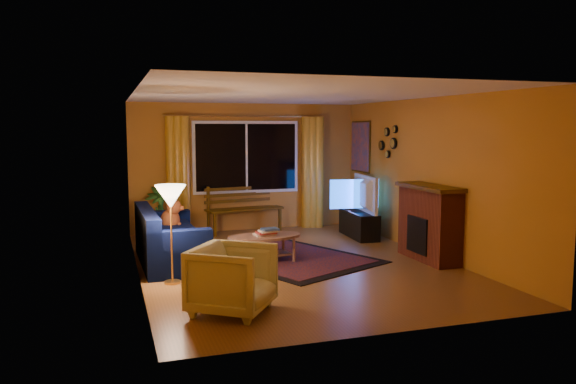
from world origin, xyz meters
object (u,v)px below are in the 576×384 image
object	(u,v)px
floor_lamp	(171,235)
tv_console	(359,224)
bench	(245,221)
sofa	(170,236)
armchair	(233,276)
coffee_table	(265,249)

from	to	relation	value
floor_lamp	tv_console	xyz separation A→B (m)	(3.66, 2.11, -0.40)
bench	sofa	size ratio (longest dim) A/B	0.74
armchair	tv_console	world-z (taller)	armchair
tv_console	floor_lamp	bearing A→B (deg)	-146.41
bench	coffee_table	size ratio (longest dim) A/B	1.32
coffee_table	bench	bearing A→B (deg)	83.17
sofa	tv_console	world-z (taller)	sofa
sofa	armchair	world-z (taller)	sofa
sofa	floor_lamp	bearing A→B (deg)	-96.74
bench	tv_console	distance (m)	2.22
sofa	coffee_table	xyz separation A→B (m)	(1.35, -0.40, -0.21)
bench	armchair	xyz separation A→B (m)	(-1.26, -4.64, 0.19)
armchair	coffee_table	bearing A→B (deg)	11.30
sofa	floor_lamp	size ratio (longest dim) A/B	1.61
bench	sofa	xyz separation A→B (m)	(-1.65, -2.12, 0.19)
armchair	floor_lamp	bearing A→B (deg)	55.38
armchair	coffee_table	world-z (taller)	armchair
floor_lamp	tv_console	size ratio (longest dim) A/B	1.11
armchair	coffee_table	size ratio (longest dim) A/B	0.72
sofa	armchair	xyz separation A→B (m)	(0.40, -2.52, -0.00)
sofa	coffee_table	world-z (taller)	sofa
coffee_table	armchair	bearing A→B (deg)	-114.20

